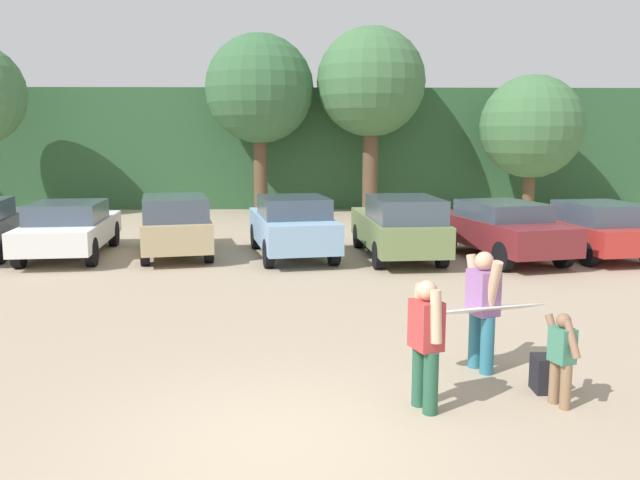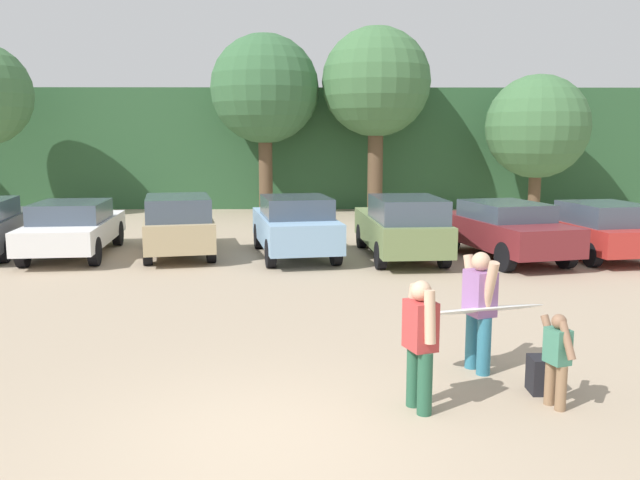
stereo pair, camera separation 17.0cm
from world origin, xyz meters
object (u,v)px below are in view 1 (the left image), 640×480
Objects in this scene: parked_car_sky_blue at (292,225)px; person_companion at (426,337)px; parked_car_tan at (175,224)px; parked_car_olive_green at (399,226)px; person_child at (562,354)px; person_adult at (483,304)px; parked_car_white at (69,227)px; parked_car_maroon at (502,228)px; parked_car_red at (591,228)px; surfboard_white at (483,309)px; backpack_dropped at (543,374)px.

parked_car_sky_blue is 10.18m from person_companion.
parked_car_tan is 5.88m from parked_car_olive_green.
parked_car_tan reaches higher than person_child.
parked_car_white is at bearing -65.96° from person_adult.
parked_car_white is 5.87m from parked_car_sky_blue.
person_adult is (-2.70, -8.30, 0.13)m from parked_car_maroon.
parked_car_olive_green reaches higher than parked_car_red.
parked_car_maroon is 2.35× the size of surfboard_white.
parked_car_olive_green reaches higher than parked_car_white.
parked_car_sky_blue is (3.10, -0.23, -0.01)m from parked_car_tan.
surfboard_white is (8.58, -8.95, 0.08)m from parked_car_white.
parked_car_tan is at bearing -77.57° from person_child.
backpack_dropped is (9.15, -9.71, -0.55)m from parked_car_white.
surfboard_white is at bearing 126.94° from backpack_dropped.
parked_car_sky_blue is 0.95× the size of parked_car_olive_green.
backpack_dropped is (-2.12, -9.07, -0.57)m from parked_car_maroon.
backpack_dropped is (0.57, -0.76, -0.63)m from surfboard_white.
person_adult reaches higher than parked_car_maroon.
parked_car_maroon is 9.77m from person_child.
person_child is (-2.09, -9.54, -0.16)m from parked_car_maroon.
parked_car_maroon is 8.74m from surfboard_white.
person_adult is at bearing -147.21° from person_companion.
parked_car_tan is at bearing -72.57° from surfboard_white.
parked_car_white is 1.07× the size of parked_car_sky_blue.
parked_car_sky_blue is 0.98× the size of parked_car_maroon.
parked_car_red is 10.45m from backpack_dropped.
parked_car_maroon is at bearing 76.82° from backpack_dropped.
parked_car_sky_blue is 10.51m from person_child.
surfboard_white is (2.72, -8.74, 0.01)m from parked_car_sky_blue.
person_adult is at bearing -159.31° from parked_car_tan.
parked_car_sky_blue reaches higher than person_companion.
parked_car_olive_green is at bearing 73.29° from parked_car_maroon.
person_adult is at bearing -83.38° from person_child.
backpack_dropped is at bearing 178.96° from parked_car_olive_green.
parked_car_red is 10.04m from surfboard_white.
parked_car_red is at bearing -141.48° from person_companion.
parked_car_sky_blue is at bearing -92.53° from person_adult.
parked_car_sky_blue is at bearing 71.41° from parked_car_maroon.
parked_car_white is 12.74m from person_companion.
surfboard_white is at bearing 175.39° from parked_car_olive_green.
parked_car_olive_green is at bearing -110.11° from person_adult.
parked_car_olive_green reaches higher than person_child.
person_child is at bearing -171.94° from parked_car_sky_blue.
parked_car_olive_green is 4.30× the size of person_child.
parked_car_red is at bearing -134.41° from person_child.
parked_car_red is 2.26× the size of surfboard_white.
parked_car_olive_green is (8.63, -0.52, 0.09)m from parked_car_white.
surfboard_white is at bearing -159.30° from parked_car_tan.
parked_car_white is 4.36× the size of person_child.
parked_car_maroon is at bearing -97.00° from parked_car_olive_green.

